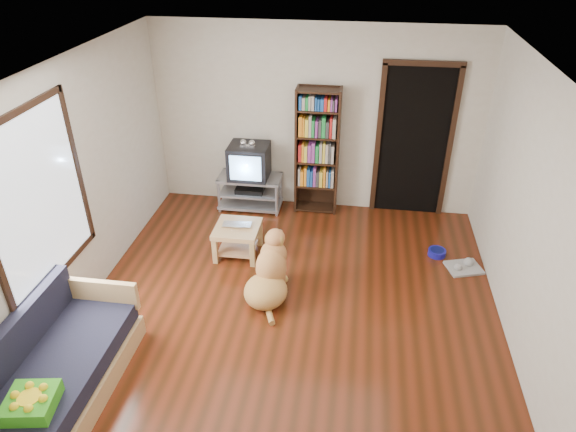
# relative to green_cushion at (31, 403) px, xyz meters

# --- Properties ---
(ground) EXTENTS (5.00, 5.00, 0.00)m
(ground) POSITION_rel_green_cushion_xyz_m (1.75, 1.85, -0.48)
(ground) COLOR #57200F
(ground) RESTS_ON ground
(ceiling) EXTENTS (5.00, 5.00, 0.00)m
(ceiling) POSITION_rel_green_cushion_xyz_m (1.75, 1.85, 2.12)
(ceiling) COLOR white
(ceiling) RESTS_ON ground
(wall_back) EXTENTS (4.50, 0.00, 4.50)m
(wall_back) POSITION_rel_green_cushion_xyz_m (1.75, 4.35, 0.82)
(wall_back) COLOR beige
(wall_back) RESTS_ON ground
(wall_left) EXTENTS (0.00, 5.00, 5.00)m
(wall_left) POSITION_rel_green_cushion_xyz_m (-0.50, 1.85, 0.82)
(wall_left) COLOR beige
(wall_left) RESTS_ON ground
(wall_right) EXTENTS (0.00, 5.00, 5.00)m
(wall_right) POSITION_rel_green_cushion_xyz_m (4.00, 1.85, 0.82)
(wall_right) COLOR beige
(wall_right) RESTS_ON ground
(green_cushion) EXTENTS (0.42, 0.42, 0.12)m
(green_cushion) POSITION_rel_green_cushion_xyz_m (0.00, 0.00, 0.00)
(green_cushion) COLOR green
(green_cushion) RESTS_ON sofa
(laptop) EXTENTS (0.37, 0.26, 0.03)m
(laptop) POSITION_rel_green_cushion_xyz_m (0.94, 2.86, -0.07)
(laptop) COLOR silver
(laptop) RESTS_ON coffee_table
(dog_bowl) EXTENTS (0.22, 0.22, 0.08)m
(dog_bowl) POSITION_rel_green_cushion_xyz_m (3.44, 3.22, -0.44)
(dog_bowl) COLOR #171697
(dog_bowl) RESTS_ON ground
(grey_rag) EXTENTS (0.48, 0.43, 0.03)m
(grey_rag) POSITION_rel_green_cushion_xyz_m (3.74, 2.97, -0.47)
(grey_rag) COLOR #AAAAAA
(grey_rag) RESTS_ON ground
(window) EXTENTS (0.03, 1.46, 1.70)m
(window) POSITION_rel_green_cushion_xyz_m (-0.48, 1.35, 1.02)
(window) COLOR white
(window) RESTS_ON wall_left
(doorway) EXTENTS (1.03, 0.05, 2.19)m
(doorway) POSITION_rel_green_cushion_xyz_m (3.10, 4.33, 0.64)
(doorway) COLOR black
(doorway) RESTS_ON wall_back
(tv_stand) EXTENTS (0.90, 0.45, 0.50)m
(tv_stand) POSITION_rel_green_cushion_xyz_m (0.85, 4.10, -0.21)
(tv_stand) COLOR #99999E
(tv_stand) RESTS_ON ground
(crt_tv) EXTENTS (0.55, 0.52, 0.58)m
(crt_tv) POSITION_rel_green_cushion_xyz_m (0.85, 4.13, 0.26)
(crt_tv) COLOR black
(crt_tv) RESTS_ON tv_stand
(bookshelf) EXTENTS (0.60, 0.30, 1.80)m
(bookshelf) POSITION_rel_green_cushion_xyz_m (1.80, 4.20, 0.52)
(bookshelf) COLOR black
(bookshelf) RESTS_ON ground
(sofa) EXTENTS (0.80, 1.80, 0.80)m
(sofa) POSITION_rel_green_cushion_xyz_m (-0.12, 0.47, -0.22)
(sofa) COLOR tan
(sofa) RESTS_ON ground
(coffee_table) EXTENTS (0.55, 0.55, 0.40)m
(coffee_table) POSITION_rel_green_cushion_xyz_m (0.94, 2.89, -0.20)
(coffee_table) COLOR tan
(coffee_table) RESTS_ON ground
(dog) EXTENTS (0.56, 0.95, 0.77)m
(dog) POSITION_rel_green_cushion_xyz_m (1.49, 2.14, -0.20)
(dog) COLOR tan
(dog) RESTS_ON ground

